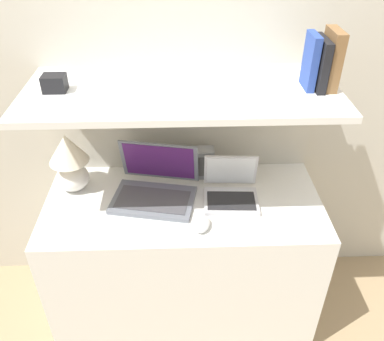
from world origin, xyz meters
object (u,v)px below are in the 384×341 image
(laptop_large, at_px, (155,187))
(table_lamp, at_px, (69,160))
(book_brown, at_px, (331,59))
(laptop_small, at_px, (231,191))
(book_blue, at_px, (310,62))
(book_black, at_px, (320,63))
(shelf_gadget, at_px, (55,83))
(router_box, at_px, (201,163))
(computer_mouse, at_px, (202,224))

(laptop_large, bearing_deg, table_lamp, 169.18)
(book_brown, bearing_deg, laptop_small, -171.67)
(book_blue, bearing_deg, laptop_small, -169.34)
(book_brown, relative_size, book_black, 1.15)
(table_lamp, relative_size, laptop_large, 0.69)
(book_brown, height_order, book_blue, book_brown)
(shelf_gadget, bearing_deg, book_brown, 0.00)
(laptop_large, xyz_separation_m, router_box, (0.22, 0.15, 0.03))
(table_lamp, relative_size, laptop_small, 1.13)
(book_brown, distance_m, shelf_gadget, 1.08)
(book_brown, bearing_deg, laptop_large, -178.32)
(book_black, bearing_deg, table_lamp, 177.10)
(laptop_large, bearing_deg, router_box, 34.86)
(laptop_small, xyz_separation_m, book_black, (0.32, 0.05, 0.58))
(router_box, relative_size, book_blue, 0.72)
(book_brown, bearing_deg, book_black, -180.00)
(shelf_gadget, bearing_deg, book_black, -0.00)
(laptop_small, distance_m, book_brown, 0.70)
(table_lamp, xyz_separation_m, shelf_gadget, (0.02, -0.05, 0.39))
(table_lamp, distance_m, shelf_gadget, 0.40)
(table_lamp, xyz_separation_m, router_box, (0.61, 0.08, -0.08))
(table_lamp, height_order, computer_mouse, table_lamp)
(router_box, xyz_separation_m, book_brown, (0.49, -0.13, 0.56))
(table_lamp, distance_m, laptop_large, 0.41)
(router_box, distance_m, book_black, 0.72)
(router_box, bearing_deg, computer_mouse, -92.73)
(laptop_large, distance_m, computer_mouse, 0.30)
(router_box, relative_size, shelf_gadget, 1.71)
(book_brown, relative_size, shelf_gadget, 2.54)
(laptop_large, height_order, book_black, book_black)
(laptop_large, bearing_deg, book_blue, 1.90)
(laptop_small, height_order, book_brown, book_brown)
(router_box, bearing_deg, laptop_small, -56.20)
(laptop_small, bearing_deg, computer_mouse, -126.77)
(computer_mouse, bearing_deg, router_box, 87.27)
(shelf_gadget, bearing_deg, laptop_small, -4.27)
(router_box, height_order, book_blue, book_blue)
(laptop_small, relative_size, shelf_gadget, 2.85)
(router_box, height_order, book_black, book_black)
(router_box, xyz_separation_m, book_black, (0.45, -0.13, 0.54))
(book_black, height_order, book_blue, book_blue)
(computer_mouse, xyz_separation_m, book_blue, (0.43, 0.24, 0.61))
(router_box, bearing_deg, book_brown, -15.24)
(table_lamp, bearing_deg, laptop_large, -10.82)
(table_lamp, xyz_separation_m, laptop_small, (0.74, -0.11, -0.12))
(table_lamp, distance_m, laptop_small, 0.75)
(laptop_large, bearing_deg, computer_mouse, -47.75)
(laptop_large, bearing_deg, book_brown, 1.68)
(table_lamp, relative_size, computer_mouse, 2.45)
(book_brown, xyz_separation_m, shelf_gadget, (-1.08, 0.00, -0.08))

